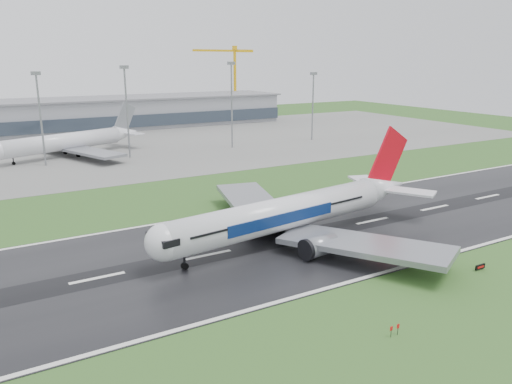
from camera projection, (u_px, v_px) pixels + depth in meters
ground at (208, 255)px, 90.97m from camera, size 520.00×520.00×0.00m
runway at (208, 255)px, 90.96m from camera, size 400.00×45.00×0.10m
apron at (77, 150)px, 195.66m from camera, size 400.00×130.00×0.08m
terminal at (52, 117)px, 243.98m from camera, size 240.00×36.00×15.00m
main_airliner at (299, 191)px, 97.51m from camera, size 73.26×70.57×19.38m
parked_airliner at (68, 132)px, 182.22m from camera, size 76.05×73.66×17.59m
tower_crane at (235, 82)px, 305.82m from camera, size 43.21×8.49×42.88m
runway_sign at (480, 267)px, 84.50m from camera, size 2.28×0.91×1.04m
floodmast_2 at (41, 121)px, 163.82m from camera, size 0.64×0.64×29.89m
floodmast_3 at (127, 114)px, 177.46m from camera, size 0.64×0.64×31.63m
floodmast_4 at (232, 107)px, 197.58m from camera, size 0.64×0.64×32.79m
floodmast_5 at (313, 108)px, 217.35m from camera, size 0.64×0.64×28.30m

